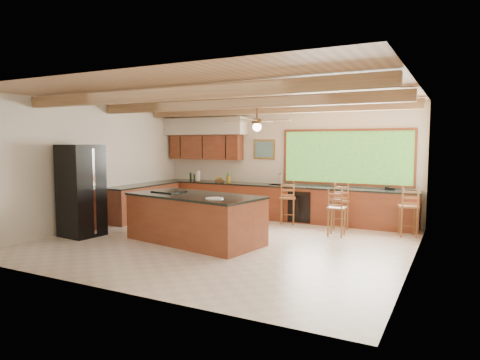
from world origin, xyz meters
The scene contains 9 objects.
ground centered at (0.00, 0.00, 0.00)m, with size 7.20×7.20×0.00m, color beige.
room_shell centered at (-0.17, 0.65, 2.21)m, with size 7.27×6.54×3.02m.
counter_run centered at (-0.82, 2.52, 0.46)m, with size 7.12×3.10×1.25m.
island centered at (-0.53, -0.28, 0.49)m, with size 3.00×1.79×1.00m.
refrigerator centered at (-3.05, -0.94, 1.00)m, with size 0.85×0.83×2.00m.
bar_stool_a centered at (0.45, 2.39, 0.64)m, with size 0.48×0.48×1.09m.
bar_stool_b centered at (1.91, 1.55, 0.61)m, with size 0.38×0.38×1.03m.
bar_stool_c centered at (1.76, 2.39, 0.65)m, with size 0.52×0.52×1.10m.
bar_stool_d centered at (3.30, 2.23, 0.65)m, with size 0.48×0.48×1.09m.
Camera 1 is at (4.27, -7.55, 2.05)m, focal length 32.00 mm.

